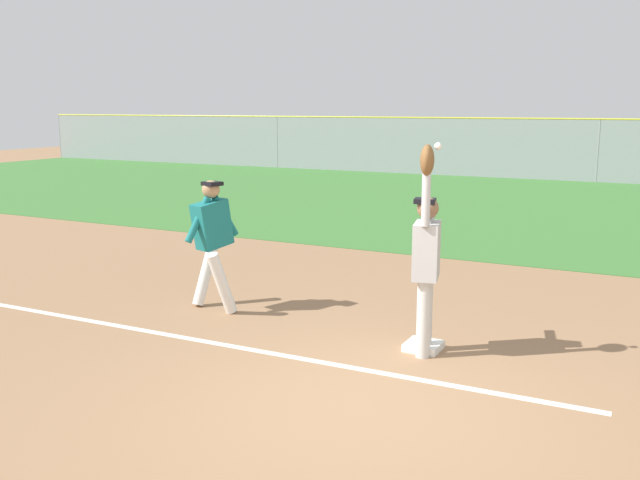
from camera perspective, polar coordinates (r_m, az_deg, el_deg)
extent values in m
plane|color=#936D4C|center=(6.34, 3.37, -13.77)|extent=(68.07, 68.07, 0.00)
cube|color=#3D7533|center=(19.17, 19.78, 2.42)|extent=(51.92, 14.44, 0.01)
cube|color=white|center=(9.15, -18.13, -6.40)|extent=(12.00, 0.25, 0.01)
cube|color=white|center=(7.82, 8.53, -8.65)|extent=(0.39, 0.39, 0.08)
cylinder|color=silver|center=(7.67, 8.70, -6.02)|extent=(0.18, 0.18, 0.85)
cylinder|color=silver|center=(7.48, 8.55, -6.46)|extent=(0.18, 0.18, 0.85)
cube|color=#B7B7B7|center=(7.40, 8.78, -0.86)|extent=(0.35, 0.49, 0.60)
sphere|color=#8C6647|center=(7.32, 8.89, 2.63)|extent=(0.27, 0.27, 0.23)
cube|color=black|center=(7.31, 8.66, 3.22)|extent=(0.26, 0.24, 0.05)
cylinder|color=#B7B7B7|center=(7.08, 8.75, 3.62)|extent=(0.11, 0.11, 0.62)
cylinder|color=#B7B7B7|center=(7.56, 9.01, 1.70)|extent=(0.22, 0.62, 0.09)
ellipsoid|color=brown|center=(7.04, 8.84, 6.52)|extent=(0.20, 0.30, 0.32)
cylinder|color=white|center=(8.93, -8.09, -3.56)|extent=(0.27, 0.46, 0.85)
cylinder|color=white|center=(9.46, -9.42, -2.78)|extent=(0.27, 0.46, 0.85)
cube|color=#197272|center=(9.04, -8.91, 1.30)|extent=(0.40, 0.58, 0.66)
sphere|color=tan|center=(8.98, -8.99, 4.16)|extent=(0.29, 0.29, 0.23)
cube|color=black|center=(8.95, -8.89, 4.62)|extent=(0.27, 0.26, 0.05)
cylinder|color=#197272|center=(9.16, -7.83, 1.98)|extent=(0.20, 0.41, 0.58)
cylinder|color=#197272|center=(8.90, -10.05, 1.65)|extent=(0.20, 0.41, 0.58)
sphere|color=white|center=(7.05, 9.71, 7.65)|extent=(0.07, 0.07, 0.07)
cube|color=#93999E|center=(26.21, 21.97, 6.80)|extent=(51.92, 0.06, 2.17)
cylinder|color=yellow|center=(26.17, 22.15, 9.23)|extent=(51.92, 0.06, 0.06)
cylinder|color=gray|center=(38.46, -20.65, 7.99)|extent=(0.08, 0.08, 2.17)
cylinder|color=gray|center=(30.24, -3.53, 8.03)|extent=(0.08, 0.08, 2.17)
cylinder|color=gray|center=(26.21, 21.97, 6.80)|extent=(0.08, 0.08, 2.17)
cube|color=white|center=(29.78, 14.17, 6.69)|extent=(4.47, 2.06, 0.55)
cube|color=#2D333D|center=(29.75, 14.21, 7.60)|extent=(2.26, 1.83, 0.40)
cylinder|color=black|center=(30.39, 17.26, 6.09)|extent=(0.61, 0.24, 0.60)
cylinder|color=black|center=(28.54, 16.47, 5.84)|extent=(0.61, 0.24, 0.60)
cylinder|color=black|center=(31.10, 12.00, 6.44)|extent=(0.61, 0.24, 0.60)
cylinder|color=black|center=(29.30, 10.90, 6.22)|extent=(0.61, 0.24, 0.60)
cube|color=#23389E|center=(29.77, 23.84, 6.08)|extent=(4.48, 2.09, 0.55)
cube|color=#2D333D|center=(29.74, 23.91, 6.99)|extent=(2.27, 1.84, 0.40)
cylinder|color=black|center=(30.90, 21.30, 5.91)|extent=(0.61, 0.25, 0.60)
cylinder|color=black|center=(29.02, 20.75, 5.66)|extent=(0.61, 0.25, 0.60)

